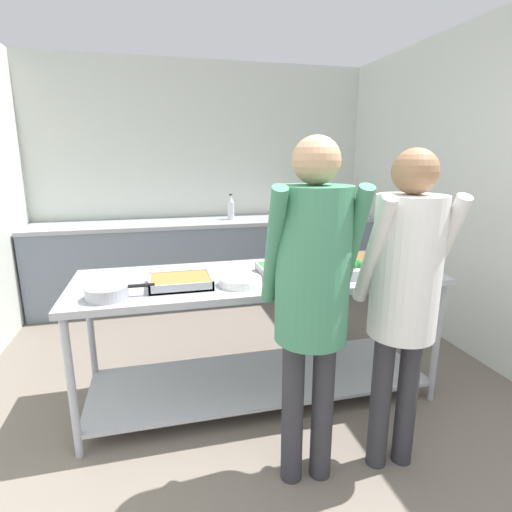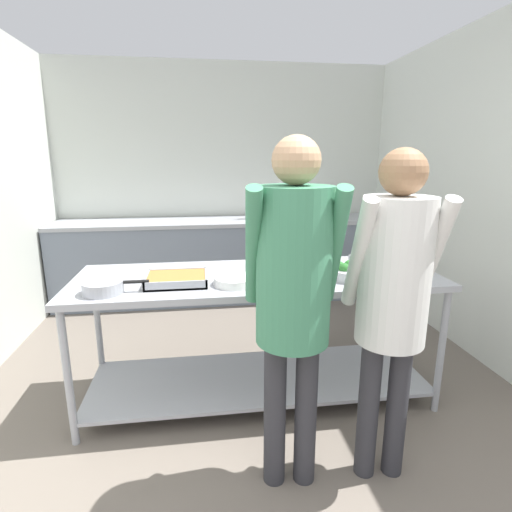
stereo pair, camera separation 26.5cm
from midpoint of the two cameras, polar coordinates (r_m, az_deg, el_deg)
The scene contains 13 objects.
wall_rear at distance 4.83m, azimuth -8.96°, elevation 10.48°, with size 3.93×0.06×2.65m.
wall_right at distance 3.70m, azimuth 26.06°, elevation 8.22°, with size 0.06×4.05×2.65m.
back_counter at distance 4.60m, azimuth -8.15°, elevation -0.59°, with size 3.77×0.65×0.92m.
serving_counter at distance 2.67m, azimuth -2.34°, elevation -8.44°, with size 2.33×0.79×0.87m.
sauce_pan at distance 2.33m, azimuth -23.61°, elevation -4.75°, with size 0.36×0.22×0.07m.
serving_tray_roast at distance 2.42m, azimuth -13.84°, elevation -3.65°, with size 0.36×0.29×0.05m.
plate_stack at distance 2.38m, azimuth -5.46°, elevation -3.65°, with size 0.26×0.26×0.05m.
serving_tray_vegetables at distance 2.58m, azimuth 1.99°, elevation -2.10°, with size 0.39×0.32×0.05m.
broccoli_bowl at distance 2.57m, azimuth 10.33°, elevation -1.91°, with size 0.23×0.23×0.11m.
serving_tray_greens at distance 2.94m, azimuth 14.59°, elevation -0.56°, with size 0.40×0.33×0.05m.
guest_serving_left at distance 2.01m, azimuth 17.03°, elevation -3.49°, with size 0.44×0.35×1.65m.
guest_serving_right at distance 1.82m, azimuth 3.91°, elevation -3.71°, with size 0.46×0.36×1.70m.
water_bottle at distance 4.54m, azimuth -5.30°, elevation 6.88°, with size 0.08×0.08×0.28m.
Camera 1 is at (-0.56, -0.85, 1.61)m, focal length 28.00 mm.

